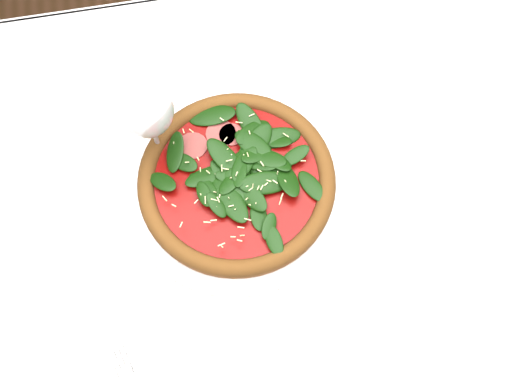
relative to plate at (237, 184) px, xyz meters
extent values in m
plane|color=brown|center=(0.03, -0.01, -0.76)|extent=(6.00, 6.00, 0.00)
cube|color=silver|center=(0.03, -0.01, -0.03)|extent=(1.20, 0.80, 0.04)
cylinder|color=#4D381F|center=(-0.51, 0.33, -0.40)|extent=(0.06, 0.06, 0.71)
cylinder|color=#4D381F|center=(0.57, 0.33, -0.40)|extent=(0.06, 0.06, 0.71)
cube|color=silver|center=(0.03, 0.39, -0.12)|extent=(1.20, 0.01, 0.22)
cylinder|color=white|center=(0.00, 0.00, 0.00)|extent=(0.35, 0.35, 0.01)
torus|color=white|center=(0.00, 0.00, 0.00)|extent=(0.35, 0.35, 0.01)
cylinder|color=brown|center=(0.00, 0.00, 0.01)|extent=(0.31, 0.31, 0.01)
torus|color=#A16125|center=(0.00, 0.00, 0.02)|extent=(0.32, 0.32, 0.03)
cylinder|color=#860904|center=(0.00, 0.00, 0.02)|extent=(0.26, 0.26, 0.00)
cylinder|color=#95483B|center=(0.00, 0.00, 0.02)|extent=(0.23, 0.23, 0.00)
ellipsoid|color=#123409|center=(0.00, 0.00, 0.03)|extent=(0.25, 0.25, 0.02)
cylinder|color=#FCF5A4|center=(0.00, 0.00, 0.04)|extent=(0.23, 0.23, 0.00)
cylinder|color=silver|center=(-0.11, 0.08, -0.01)|extent=(0.07, 0.07, 0.00)
cylinder|color=silver|center=(-0.11, 0.08, 0.04)|extent=(0.01, 0.01, 0.09)
ellipsoid|color=silver|center=(-0.11, 0.08, 0.13)|extent=(0.08, 0.08, 0.10)
cube|color=silver|center=(-0.20, -0.23, 0.01)|extent=(0.04, 0.05, 0.00)
camera|label=1|loc=(-0.03, -0.34, 0.81)|focal=40.00mm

